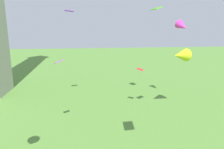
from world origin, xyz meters
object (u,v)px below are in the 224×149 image
kite_flying_8 (69,11)px  kite_flying_6 (156,8)px  kite_flying_7 (180,55)px  kite_flying_3 (59,61)px  kite_flying_0 (140,69)px  kite_flying_5 (182,26)px

kite_flying_8 → kite_flying_6: bearing=-18.2°
kite_flying_8 → kite_flying_7: bearing=-34.2°
kite_flying_7 → kite_flying_3: bearing=-102.5°
kite_flying_6 → kite_flying_8: size_ratio=1.41×
kite_flying_0 → kite_flying_7: size_ratio=0.39×
kite_flying_3 → kite_flying_8: (0.57, 8.36, 5.18)m
kite_flying_3 → kite_flying_8: size_ratio=0.75×
kite_flying_0 → kite_flying_5: kite_flying_5 is taller
kite_flying_7 → kite_flying_8: kite_flying_8 is taller
kite_flying_8 → kite_flying_5: bearing=-21.3°
kite_flying_5 → kite_flying_7: (-1.45, -2.97, -3.43)m
kite_flying_7 → kite_flying_8: 14.92m
kite_flying_0 → kite_flying_6: bearing=67.7°
kite_flying_5 → kite_flying_8: bearing=160.8°
kite_flying_7 → kite_flying_8: bearing=-137.0°
kite_flying_7 → kite_flying_5: bearing=125.9°
kite_flying_5 → kite_flying_8: (-14.64, 1.55, 1.88)m
kite_flying_0 → kite_flying_5: (5.76, 0.76, 5.46)m
kite_flying_5 → kite_flying_6: kite_flying_6 is taller
kite_flying_3 → kite_flying_6: kite_flying_6 is taller
kite_flying_6 → kite_flying_5: bearing=-122.9°
kite_flying_0 → kite_flying_8: bearing=-162.6°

